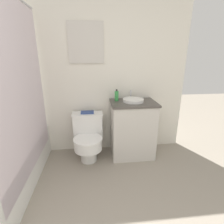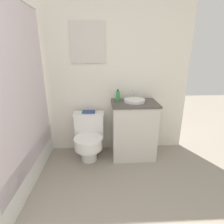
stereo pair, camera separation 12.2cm
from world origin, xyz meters
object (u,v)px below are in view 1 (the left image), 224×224
at_px(toilet, 88,136).
at_px(soap_bottle, 117,96).
at_px(sink, 133,100).
at_px(book_on_tank, 87,112).

relative_size(toilet, soap_bottle, 3.96).
xyz_separation_m(sink, soap_bottle, (-0.22, 0.07, 0.05)).
distance_m(toilet, sink, 0.82).
bearing_deg(soap_bottle, toilet, -165.46).
bearing_deg(toilet, book_on_tank, 90.00).
distance_m(soap_bottle, book_on_tank, 0.48).
xyz_separation_m(toilet, sink, (0.64, 0.04, 0.50)).
distance_m(sink, soap_bottle, 0.24).
height_order(toilet, book_on_tank, book_on_tank).
height_order(sink, book_on_tank, sink).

